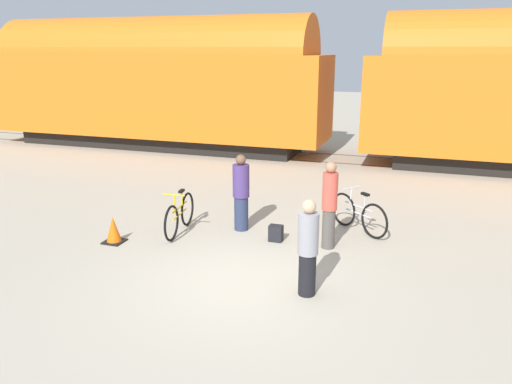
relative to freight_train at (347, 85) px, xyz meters
The scene contains 11 objects.
ground_plane 10.73m from the freight_train, 90.00° to the right, with size 80.00×80.00×0.00m, color #B2A893.
freight_train is the anchor object (origin of this frame).
rail_near 2.72m from the freight_train, 90.00° to the right, with size 40.92×0.07×0.01m, color #4C4238.
rail_far 2.72m from the freight_train, 90.00° to the left, with size 40.92×0.07×0.01m, color #4C4238.
bicycle_silver 7.81m from the freight_train, 78.31° to the right, with size 1.36×1.11×0.94m.
bicycle_yellow 9.16m from the freight_train, 103.83° to the right, with size 0.46×1.72×0.94m.
person_in_red 8.69m from the freight_train, 82.73° to the right, with size 0.30×0.30×1.77m.
person_in_grey 10.74m from the freight_train, 83.86° to the right, with size 0.33×0.33×1.60m.
person_in_purple 8.28m from the freight_train, 96.61° to the right, with size 0.36×0.36×1.69m.
backpack 8.80m from the freight_train, 90.08° to the right, with size 0.28×0.20×0.34m.
traffic_cone 10.37m from the freight_train, 108.18° to the right, with size 0.40×0.40×0.55m.
Camera 1 is at (2.73, -7.33, 3.84)m, focal length 35.00 mm.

